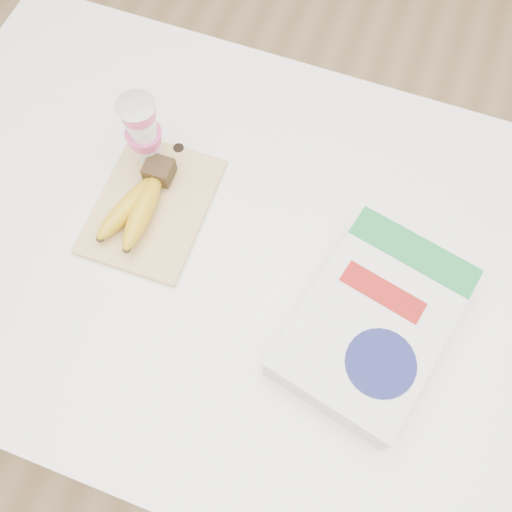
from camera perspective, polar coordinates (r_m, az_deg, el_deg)
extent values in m
plane|color=tan|center=(1.91, -0.95, -11.30)|extent=(4.00, 4.00, 0.00)
cube|color=white|center=(1.44, -1.25, -7.22)|extent=(1.29, 0.86, 0.97)
cube|color=#D5C175|center=(1.03, -10.31, 4.93)|extent=(0.20, 0.26, 0.01)
cube|color=#382816|center=(1.03, -9.66, 8.46)|extent=(0.05, 0.05, 0.03)
ellipsoid|color=gold|center=(1.01, -12.51, 4.95)|extent=(0.08, 0.17, 0.05)
sphere|color=#382816|center=(0.99, -15.31, 1.68)|extent=(0.01, 0.01, 0.01)
ellipsoid|color=gold|center=(0.99, -11.25, 4.55)|extent=(0.05, 0.17, 0.05)
sphere|color=#382816|center=(0.97, -12.82, 0.64)|extent=(0.01, 0.01, 0.01)
cylinder|color=silver|center=(0.95, -11.95, 14.52)|extent=(0.07, 0.07, 0.00)
cube|color=white|center=(0.92, 11.58, -6.52)|extent=(0.28, 0.35, 0.07)
cube|color=#1C7F3D|center=(0.94, 15.61, 0.48)|extent=(0.22, 0.10, 0.00)
cylinder|color=#161A53|center=(0.87, 12.38, -10.42)|extent=(0.13, 0.13, 0.00)
cube|color=#9F1512|center=(0.90, 12.56, -3.52)|extent=(0.14, 0.07, 0.00)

